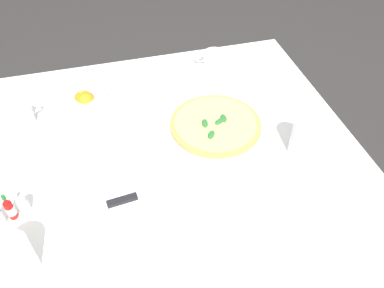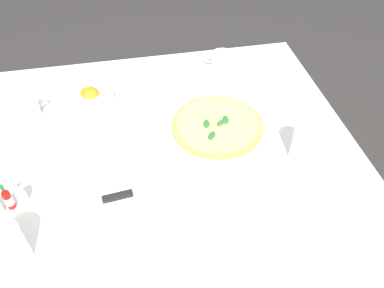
{
  "view_description": "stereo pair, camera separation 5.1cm",
  "coord_description": "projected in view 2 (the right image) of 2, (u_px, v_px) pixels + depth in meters",
  "views": [
    {
      "loc": [
        0.11,
        0.68,
        1.54
      ],
      "look_at": [
        -0.09,
        -0.06,
        0.77
      ],
      "focal_mm": 35.92,
      "sensor_mm": 36.0,
      "label": 1
    },
    {
      "loc": [
        0.06,
        0.69,
        1.54
      ],
      "look_at": [
        -0.09,
        -0.06,
        0.77
      ],
      "focal_mm": 35.92,
      "sensor_mm": 36.0,
      "label": 2
    }
  ],
  "objects": [
    {
      "name": "citrus_bowl",
      "position": [
        90.0,
        97.0,
        1.22
      ],
      "size": [
        0.15,
        0.15,
        0.07
      ],
      "color": "white",
      "rests_on": "dining_table"
    },
    {
      "name": "pepper_shaker",
      "position": [
        22.0,
        196.0,
        0.94
      ],
      "size": [
        0.03,
        0.03,
        0.06
      ],
      "color": "white",
      "rests_on": "dining_table"
    },
    {
      "name": "hot_sauce_bottle",
      "position": [
        8.0,
        198.0,
        0.93
      ],
      "size": [
        0.02,
        0.02,
        0.08
      ],
      "color": "#B7140F",
      "rests_on": "dining_table"
    },
    {
      "name": "dinner_knife",
      "position": [
        97.0,
        201.0,
        0.93
      ],
      "size": [
        0.2,
        0.04,
        0.01
      ],
      "rotation": [
        0.0,
        0.0,
        0.1
      ],
      "color": "silver",
      "rests_on": "napkin_folded"
    },
    {
      "name": "coffee_cup_far_right",
      "position": [
        27.0,
        111.0,
        1.16
      ],
      "size": [
        0.13,
        0.13,
        0.07
      ],
      "color": "white",
      "rests_on": "dining_table"
    },
    {
      "name": "pizza",
      "position": [
        217.0,
        125.0,
        1.13
      ],
      "size": [
        0.27,
        0.27,
        0.02
      ],
      "color": "tan",
      "rests_on": "pizza_plate"
    },
    {
      "name": "coffee_cup_far_left",
      "position": [
        222.0,
        61.0,
        1.37
      ],
      "size": [
        0.13,
        0.13,
        0.06
      ],
      "color": "white",
      "rests_on": "dining_table"
    },
    {
      "name": "napkin_folded",
      "position": [
        99.0,
        205.0,
        0.94
      ],
      "size": [
        0.23,
        0.15,
        0.02
      ],
      "rotation": [
        0.0,
        0.0,
        0.07
      ],
      "color": "white",
      "rests_on": "dining_table"
    },
    {
      "name": "water_glass_right_edge",
      "position": [
        303.0,
        145.0,
        1.04
      ],
      "size": [
        0.06,
        0.06,
        0.11
      ],
      "color": "white",
      "rests_on": "dining_table"
    },
    {
      "name": "pizza_plate",
      "position": [
        217.0,
        128.0,
        1.14
      ],
      "size": [
        0.32,
        0.32,
        0.02
      ],
      "color": "white",
      "rests_on": "dining_table"
    },
    {
      "name": "water_glass_center_back",
      "position": [
        10.0,
        249.0,
        0.82
      ],
      "size": [
        0.08,
        0.08,
        0.1
      ],
      "color": "white",
      "rests_on": "dining_table"
    },
    {
      "name": "dining_table",
      "position": [
        167.0,
        198.0,
        1.13
      ],
      "size": [
        1.12,
        1.12,
        0.75
      ],
      "color": "white",
      "rests_on": "ground_plane"
    }
  ]
}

